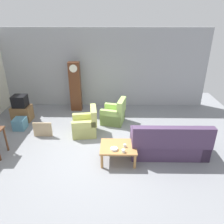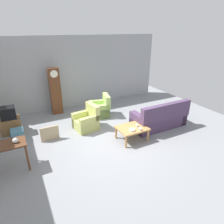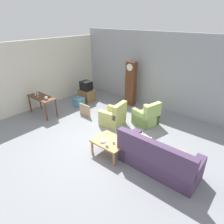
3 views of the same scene
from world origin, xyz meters
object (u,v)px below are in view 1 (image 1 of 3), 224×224
at_px(armchair_olive_near, 86,125).
at_px(storage_box_blue, 20,124).
at_px(cup_white_porcelain, 123,151).
at_px(couch_floral, 169,144).
at_px(tv_stand_cabinet, 22,113).
at_px(bowl_white_stacked, 114,149).
at_px(framed_picture_leaning, 43,130).
at_px(tv_crt, 20,101).
at_px(armchair_olive_far, 114,115).
at_px(grandfather_clock, 75,87).
at_px(coffee_table_wood, 118,148).
at_px(cup_blue_rimmed, 125,146).

height_order(armchair_olive_near, storage_box_blue, armchair_olive_near).
bearing_deg(armchair_olive_near, cup_white_porcelain, -55.12).
xyz_separation_m(couch_floral, tv_stand_cabinet, (-4.97, 2.10, -0.07)).
bearing_deg(bowl_white_stacked, armchair_olive_near, 120.73).
xyz_separation_m(tv_stand_cabinet, framed_picture_leaning, (1.12, -1.15, -0.04)).
bearing_deg(tv_crt, armchair_olive_near, -20.99).
distance_m(armchair_olive_far, cup_white_porcelain, 2.55).
distance_m(armchair_olive_far, storage_box_blue, 3.30).
bearing_deg(couch_floral, grandfather_clock, 134.95).
bearing_deg(tv_stand_cabinet, armchair_olive_near, -20.99).
relative_size(grandfather_clock, tv_stand_cabinet, 2.93).
bearing_deg(storage_box_blue, tv_crt, 104.68).
distance_m(armchair_olive_near, framed_picture_leaning, 1.39).
height_order(coffee_table_wood, storage_box_blue, coffee_table_wood).
height_order(couch_floral, armchair_olive_far, couch_floral).
distance_m(couch_floral, armchair_olive_near, 2.72).
xyz_separation_m(couch_floral, armchair_olive_near, (-2.47, 1.14, -0.05)).
xyz_separation_m(tv_stand_cabinet, bowl_white_stacked, (3.45, -2.55, 0.20)).
bearing_deg(tv_crt, armchair_olive_far, -2.03).
distance_m(couch_floral, armchair_olive_far, 2.51).
bearing_deg(grandfather_clock, cup_white_porcelain, -63.60).
distance_m(tv_crt, bowl_white_stacked, 4.30).
relative_size(tv_stand_cabinet, cup_white_porcelain, 7.61).
bearing_deg(armchair_olive_far, tv_crt, 177.97).
distance_m(couch_floral, framed_picture_leaning, 3.96).
xyz_separation_m(grandfather_clock, bowl_white_stacked, (1.58, -3.56, -0.52)).
height_order(tv_crt, cup_blue_rimmed, tv_crt).
height_order(tv_stand_cabinet, bowl_white_stacked, tv_stand_cabinet).
bearing_deg(storage_box_blue, bowl_white_stacked, -29.94).
relative_size(coffee_table_wood, tv_stand_cabinet, 1.41).
bearing_deg(grandfather_clock, couch_floral, -45.05).
height_order(armchair_olive_near, grandfather_clock, grandfather_clock).
bearing_deg(cup_white_porcelain, grandfather_clock, 116.40).
bearing_deg(tv_stand_cabinet, coffee_table_wood, -33.73).
xyz_separation_m(coffee_table_wood, framed_picture_leaning, (-2.44, 1.23, -0.14)).
relative_size(coffee_table_wood, cup_white_porcelain, 10.75).
height_order(couch_floral, armchair_olive_near, couch_floral).
relative_size(armchair_olive_near, armchair_olive_far, 0.97).
bearing_deg(bowl_white_stacked, armchair_olive_far, 90.41).
distance_m(coffee_table_wood, cup_blue_rimmed, 0.20).
bearing_deg(cup_white_porcelain, armchair_olive_far, 95.70).
bearing_deg(cup_blue_rimmed, grandfather_clock, 118.60).
bearing_deg(cup_blue_rimmed, cup_white_porcelain, -100.82).
relative_size(tv_stand_cabinet, cup_blue_rimmed, 8.60).
distance_m(grandfather_clock, bowl_white_stacked, 3.93).
bearing_deg(grandfather_clock, armchair_olive_near, -72.07).
bearing_deg(couch_floral, tv_stand_cabinet, 157.07).
height_order(armchair_olive_near, framed_picture_leaning, armchair_olive_near).
relative_size(armchair_olive_far, framed_picture_leaning, 1.57).
bearing_deg(cup_white_porcelain, tv_stand_cabinet, 144.22).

